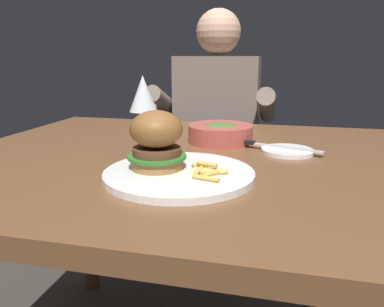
% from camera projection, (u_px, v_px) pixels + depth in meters
% --- Properties ---
extents(dining_table, '(1.25, 0.97, 0.74)m').
position_uv_depth(dining_table, '(198.00, 187.00, 0.95)').
color(dining_table, brown).
rests_on(dining_table, ground).
extents(main_plate, '(0.31, 0.31, 0.01)m').
position_uv_depth(main_plate, '(179.00, 174.00, 0.76)').
color(main_plate, white).
rests_on(main_plate, dining_table).
extents(burger_sandwich, '(0.12, 0.12, 0.13)m').
position_uv_depth(burger_sandwich, '(157.00, 140.00, 0.77)').
color(burger_sandwich, '#9E6B38').
rests_on(burger_sandwich, main_plate).
extents(fries_pile, '(0.08, 0.10, 0.02)m').
position_uv_depth(fries_pile, '(207.00, 171.00, 0.74)').
color(fries_pile, '#E0B251').
rests_on(fries_pile, main_plate).
extents(wine_glass, '(0.07, 0.07, 0.20)m').
position_uv_depth(wine_glass, '(143.00, 97.00, 0.91)').
color(wine_glass, silver).
rests_on(wine_glass, dining_table).
extents(bread_plate, '(0.13, 0.13, 0.01)m').
position_uv_depth(bread_plate, '(287.00, 151.00, 0.96)').
color(bread_plate, white).
rests_on(bread_plate, dining_table).
extents(table_knife, '(0.23, 0.09, 0.01)m').
position_uv_depth(table_knife, '(268.00, 145.00, 0.98)').
color(table_knife, silver).
rests_on(table_knife, bread_plate).
extents(soup_bowl, '(0.19, 0.19, 0.06)m').
position_uv_depth(soup_bowl, '(220.00, 133.00, 1.07)').
color(soup_bowl, '#B24C42').
rests_on(soup_bowl, dining_table).
extents(diner_person, '(0.51, 0.36, 1.18)m').
position_uv_depth(diner_person, '(216.00, 150.00, 1.71)').
color(diner_person, '#282833').
rests_on(diner_person, ground).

